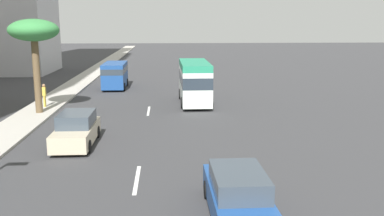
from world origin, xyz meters
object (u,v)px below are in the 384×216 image
Objects in this scene: palm_tree at (34,33)px; car_lead at (237,194)px; van_fourth at (115,74)px; car_second at (77,130)px; pedestrian_near_lamp at (44,94)px; minibus_third at (195,81)px.

car_lead is at bearing -146.53° from palm_tree.
car_second is at bearing 0.51° from van_fourth.
car_lead is 2.86× the size of pedestrian_near_lamp.
car_second is at bearing 148.38° from minibus_third.
minibus_third is at bearing -72.13° from palm_tree.
pedestrian_near_lamp is 4.90m from palm_tree.
minibus_third is (11.14, -6.86, 0.98)m from car_second.
minibus_third is 10.85m from van_fourth.
palm_tree reaches higher than minibus_third.
van_fourth is at bearing 40.40° from minibus_third.
minibus_third is 1.10× the size of palm_tree.
palm_tree reaches higher than van_fourth.
palm_tree is at bearing -152.13° from car_second.
pedestrian_near_lamp is at bearing 97.42° from minibus_third.
car_second is 0.87× the size of van_fourth.
car_lead is 21.54m from pedestrian_near_lamp.
minibus_third is 4.15× the size of pedestrian_near_lamp.
van_fourth is at bearing 13.94° from car_lead.
car_lead is 0.76× the size of palm_tree.
car_lead is 20.25m from palm_tree.
pedestrian_near_lamp is at bearing -156.53° from car_second.
minibus_third reaches higher than van_fourth.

